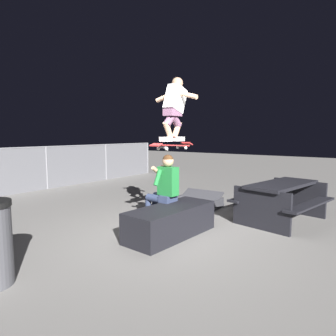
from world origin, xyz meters
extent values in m
plane|color=slate|center=(0.00, 0.00, 0.00)|extent=(40.00, 40.00, 0.00)
cube|color=black|center=(-0.04, -0.12, 0.25)|extent=(1.71, 0.76, 0.49)
cube|color=#2D3856|center=(0.23, 0.13, 0.55)|extent=(0.32, 0.20, 0.12)
cube|color=#1E7233|center=(0.23, 0.13, 0.86)|extent=(0.22, 0.35, 0.50)
sphere|color=tan|center=(0.23, 0.13, 1.21)|extent=(0.20, 0.20, 0.20)
sphere|color=#4B2F19|center=(0.23, 0.13, 1.23)|extent=(0.19, 0.19, 0.19)
cylinder|color=#1E7233|center=(0.03, 0.20, 0.94)|extent=(0.20, 0.09, 0.29)
cylinder|color=tan|center=(0.12, 0.30, 1.04)|extent=(0.24, 0.09, 0.19)
cylinder|color=#1E7233|center=(0.43, 0.18, 0.94)|extent=(0.20, 0.09, 0.29)
cylinder|color=tan|center=(0.36, 0.28, 1.04)|extent=(0.24, 0.09, 0.19)
cylinder|color=#2D3856|center=(0.15, 0.34, 0.53)|extent=(0.17, 0.41, 0.14)
cylinder|color=#2D3856|center=(0.16, 0.54, 0.27)|extent=(0.11, 0.11, 0.45)
cube|color=black|center=(0.17, 0.59, 0.04)|extent=(0.12, 0.27, 0.08)
cylinder|color=#2D3856|center=(0.33, 0.33, 0.53)|extent=(0.17, 0.41, 0.14)
cylinder|color=#2D3856|center=(0.34, 0.53, 0.27)|extent=(0.11, 0.11, 0.45)
cube|color=black|center=(0.35, 0.58, 0.04)|extent=(0.12, 0.27, 0.08)
cube|color=#B72D2D|center=(0.36, 0.13, 1.48)|extent=(0.81, 0.23, 0.06)
cube|color=#B72D2D|center=(0.81, 0.12, 1.50)|extent=(0.13, 0.20, 0.06)
cube|color=#B72D2D|center=(-0.09, 0.15, 1.50)|extent=(0.13, 0.20, 0.05)
cube|color=#99999E|center=(0.64, 0.12, 1.46)|extent=(0.07, 0.16, 0.03)
cylinder|color=white|center=(0.64, 0.21, 1.43)|extent=(0.05, 0.03, 0.05)
cylinder|color=white|center=(0.64, 0.03, 1.43)|extent=(0.05, 0.03, 0.05)
cube|color=#99999E|center=(0.08, 0.14, 1.46)|extent=(0.07, 0.16, 0.03)
cylinder|color=white|center=(0.08, 0.23, 1.43)|extent=(0.05, 0.03, 0.05)
cylinder|color=white|center=(0.08, 0.05, 1.43)|extent=(0.05, 0.03, 0.05)
cube|color=white|center=(0.54, 0.12, 1.59)|extent=(0.26, 0.11, 0.08)
cube|color=white|center=(0.18, 0.14, 1.59)|extent=(0.26, 0.11, 0.08)
cylinder|color=tan|center=(0.48, 0.13, 1.75)|extent=(0.24, 0.11, 0.31)
cylinder|color=#774F6A|center=(0.41, 0.13, 1.95)|extent=(0.34, 0.14, 0.33)
cylinder|color=tan|center=(0.23, 0.13, 1.75)|extent=(0.24, 0.11, 0.31)
cylinder|color=#774F6A|center=(0.30, 0.13, 1.95)|extent=(0.34, 0.14, 0.33)
cube|color=#774F6A|center=(0.36, 0.13, 2.05)|extent=(0.31, 0.21, 0.12)
cube|color=white|center=(0.44, 0.13, 2.29)|extent=(0.46, 0.23, 0.52)
sphere|color=tan|center=(0.50, 0.13, 2.57)|extent=(0.20, 0.20, 0.20)
cylinder|color=tan|center=(0.47, 0.35, 2.35)|extent=(0.09, 0.45, 0.19)
cylinder|color=tan|center=(0.45, -0.09, 2.35)|extent=(0.09, 0.45, 0.19)
cube|color=#38383D|center=(1.88, 0.53, 0.03)|extent=(1.05, 1.01, 0.06)
cube|color=#38383D|center=(1.88, 0.53, 0.12)|extent=(1.01, 1.01, 0.44)
cube|color=#38383D|center=(1.88, 1.01, 0.11)|extent=(0.90, 0.09, 0.21)
cube|color=#38383D|center=(1.88, 0.05, 0.11)|extent=(0.90, 0.09, 0.21)
cube|color=black|center=(1.92, -1.35, 0.72)|extent=(1.80, 1.00, 0.06)
cube|color=black|center=(2.02, -0.81, 0.42)|extent=(1.72, 0.55, 0.04)
cube|color=black|center=(1.82, -1.89, 0.42)|extent=(1.72, 0.55, 0.04)
cube|color=black|center=(2.68, -1.49, 0.36)|extent=(0.26, 1.09, 0.72)
cube|color=black|center=(1.16, -1.21, 0.36)|extent=(0.26, 1.09, 0.72)
cylinder|color=slate|center=(1.20, 5.45, 0.65)|extent=(0.05, 0.05, 1.30)
cylinder|color=slate|center=(3.60, 5.45, 0.65)|extent=(0.05, 0.05, 1.30)
cylinder|color=slate|center=(6.00, 5.45, 0.65)|extent=(0.05, 0.05, 1.30)
cylinder|color=slate|center=(0.00, 5.45, 1.30)|extent=(12.00, 0.04, 0.04)
cube|color=#59595E|center=(0.00, 5.45, 0.65)|extent=(12.00, 0.01, 1.30)
camera|label=1|loc=(-3.97, -2.94, 1.68)|focal=32.11mm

